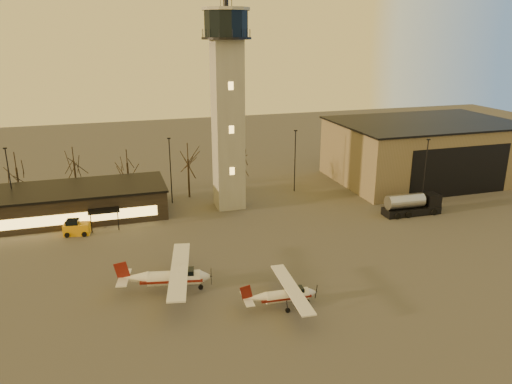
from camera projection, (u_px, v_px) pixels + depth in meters
ground at (306, 306)px, 47.71m from camera, size 220.00×220.00×0.00m
control_tower at (227, 96)px, 69.94m from camera, size 6.80×6.80×32.60m
hangar at (423, 151)px, 87.08m from camera, size 30.60×20.60×10.30m
terminal at (74, 202)px, 69.96m from camera, size 25.40×12.20×4.30m
light_poles at (230, 169)px, 74.36m from camera, size 58.50×12.25×10.14m
tree_row at (129, 160)px, 77.63m from camera, size 37.20×9.20×8.80m
cessna_front at (288, 297)px, 47.53m from camera, size 7.93×10.02×2.76m
cessna_rear at (176, 280)px, 50.24m from camera, size 10.11×12.72×3.50m
fuel_truck at (411, 206)px, 71.30m from camera, size 8.44×2.92×3.11m
service_cart at (76, 229)px, 64.33m from camera, size 3.43×2.47×2.02m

